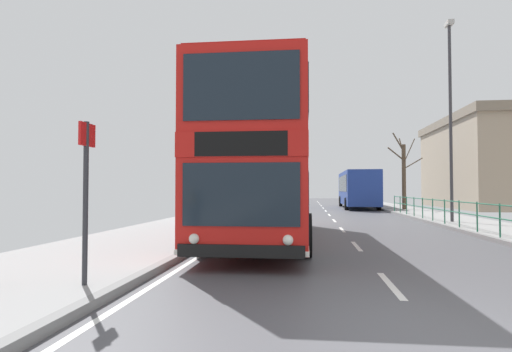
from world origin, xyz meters
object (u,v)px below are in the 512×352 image
Objects in this scene: bus_stop_sign_near at (86,183)px; double_decker_bus_main at (266,166)px; bare_tree_far_01 at (404,173)px; background_bus_far_lane at (357,188)px; street_lamp_far_side at (450,107)px; background_building_01 at (498,162)px.

double_decker_bus_main is at bearing 73.60° from bus_stop_sign_near.
bus_stop_sign_near is 0.44× the size of bare_tree_far_01.
street_lamp_far_side is at bearing -82.30° from background_bus_far_lane.
double_decker_bus_main is 30.54m from background_building_01.
bare_tree_far_01 is at bearing -145.20° from background_building_01.
bus_stop_sign_near is at bearing -121.77° from background_building_01.
street_lamp_far_side reaches higher than double_decker_bus_main.
bare_tree_far_01 is at bearing 65.50° from double_decker_bus_main.
bare_tree_far_01 is 11.46m from background_building_01.
bus_stop_sign_near is at bearing -112.30° from bare_tree_far_01.
background_building_01 reaches higher than bare_tree_far_01.
bare_tree_far_01 is (8.35, 18.32, 0.43)m from double_decker_bus_main.
bus_stop_sign_near is at bearing -106.40° from double_decker_bus_main.
bare_tree_far_01 is at bearing 67.70° from bus_stop_sign_near.
bare_tree_far_01 reaches higher than double_decker_bus_main.
background_bus_far_lane is 0.71× the size of background_building_01.
double_decker_bus_main is 1.03× the size of background_bus_far_lane.
street_lamp_far_side is at bearing -118.48° from background_building_01.
bare_tree_far_01 is at bearing 87.47° from street_lamp_far_side.
street_lamp_far_side is (7.83, 6.62, 3.02)m from double_decker_bus_main.
background_building_01 reaches higher than background_bus_far_lane.
bus_stop_sign_near is 0.17× the size of background_building_01.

